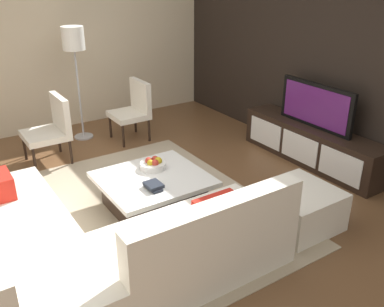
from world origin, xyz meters
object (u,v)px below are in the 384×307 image
object	(u,v)px
coffee_table	(154,192)
accent_chair_near	(52,126)
television	(316,106)
media_console	(311,145)
ottoman	(298,208)
sectional_couch	(90,245)
floor_lamp	(74,46)
accent_chair_far	(134,107)
fruit_bowl	(153,164)
book_stack	(153,186)

from	to	relation	value
coffee_table	accent_chair_near	distance (m)	1.90
coffee_table	television	bearing A→B (deg)	87.51
television	accent_chair_near	bearing A→B (deg)	-124.43
media_console	ottoman	distance (m)	1.58
sectional_couch	floor_lamp	distance (m)	3.38
media_console	accent_chair_far	size ratio (longest dim) A/B	2.40
sectional_couch	ottoman	distance (m)	2.04
media_console	accent_chair_near	world-z (taller)	accent_chair_near
ottoman	fruit_bowl	world-z (taller)	fruit_bowl
sectional_couch	coffee_table	size ratio (longest dim) A/B	2.25
media_console	coffee_table	distance (m)	2.30
ottoman	accent_chair_far	xyz separation A→B (m)	(-3.02, -0.30, 0.29)
fruit_bowl	accent_chair_far	size ratio (longest dim) A/B	0.32
sectional_couch	floor_lamp	bearing A→B (deg)	160.91
television	fruit_bowl	size ratio (longest dim) A/B	4.02
media_console	sectional_couch	bearing A→B (deg)	-80.90
accent_chair_far	book_stack	distance (m)	2.34
television	fruit_bowl	bearing A→B (deg)	-97.21
ottoman	media_console	bearing A→B (deg)	127.92
television	floor_lamp	world-z (taller)	floor_lamp
accent_chair_near	ottoman	distance (m)	3.29
television	coffee_table	world-z (taller)	television
sectional_couch	accent_chair_near	world-z (taller)	accent_chair_near
media_console	accent_chair_far	distance (m)	2.58
ottoman	fruit_bowl	distance (m)	1.58
ottoman	fruit_bowl	bearing A→B (deg)	-142.85
coffee_table	sectional_couch	bearing A→B (deg)	-56.73
accent_chair_far	ottoman	bearing A→B (deg)	1.61
floor_lamp	media_console	bearing A→B (deg)	41.20
coffee_table	accent_chair_far	size ratio (longest dim) A/B	1.24
media_console	ottoman	size ratio (longest dim) A/B	2.98
coffee_table	accent_chair_far	bearing A→B (deg)	158.84
floor_lamp	fruit_bowl	distance (m)	2.42
television	sectional_couch	xyz separation A→B (m)	(0.52, -3.24, -0.50)
media_console	accent_chair_far	xyz separation A→B (m)	(-2.05, -1.54, 0.24)
accent_chair_near	accent_chair_far	distance (m)	1.26
fruit_bowl	floor_lamp	bearing A→B (deg)	179.96
media_console	accent_chair_near	size ratio (longest dim) A/B	2.40
ottoman	sectional_couch	bearing A→B (deg)	-102.82
television	ottoman	distance (m)	1.69
sectional_couch	accent_chair_near	size ratio (longest dim) A/B	2.78
coffee_table	book_stack	bearing A→B (deg)	-27.39
accent_chair_near	ottoman	xyz separation A→B (m)	(2.89, 1.55, -0.29)
fruit_bowl	book_stack	distance (m)	0.46
television	floor_lamp	xyz separation A→B (m)	(-2.50, -2.19, 0.59)
book_stack	ottoman	bearing A→B (deg)	53.89
media_console	television	distance (m)	0.53
coffee_table	floor_lamp	distance (m)	2.68
sectional_couch	accent_chair_far	size ratio (longest dim) A/B	2.78
coffee_table	accent_chair_far	xyz separation A→B (m)	(-1.95, 0.75, 0.29)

